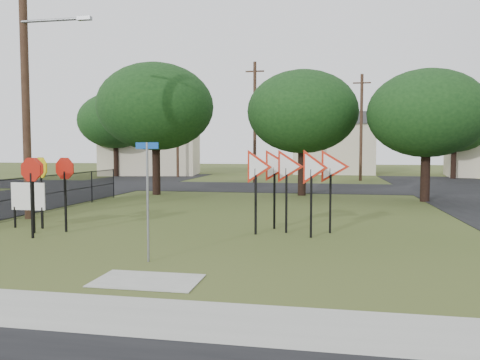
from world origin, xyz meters
name	(u,v)px	position (x,y,z in m)	size (l,w,h in m)	color
ground	(185,254)	(0.00, 0.00, 0.00)	(140.00, 140.00, 0.00)	#38471A
sidewalk	(103,313)	(0.00, -4.20, 0.01)	(30.00, 1.60, 0.02)	#9A9B93
planting_strip	(58,346)	(0.00, -5.40, 0.01)	(30.00, 0.80, 0.02)	#38471A
street_left	(13,200)	(-12.00, 10.00, 0.01)	(8.00, 50.00, 0.02)	black
street_far	(275,187)	(0.00, 20.00, 0.01)	(60.00, 8.00, 0.02)	black
curb_pad	(147,281)	(0.00, -2.40, 0.01)	(2.00, 1.20, 0.02)	#9A9B93
street_name_sign	(148,193)	(-0.57, -0.91, 1.55)	(0.55, 0.08, 2.67)	gray
stop_sign_cluster	(43,176)	(-5.05, 1.99, 1.71)	(1.78, 1.80, 2.29)	black
yield_sign_cluster	(292,171)	(2.31, 3.25, 1.88)	(3.23, 1.72, 2.57)	black
info_board	(28,198)	(-6.00, 2.62, 0.97)	(1.17, 0.05, 1.46)	black
utility_pole_main	(26,74)	(-7.24, 4.50, 5.21)	(3.55, 0.33, 10.00)	#442D1F
far_pole_a	(255,121)	(-2.00, 24.00, 4.60)	(1.40, 0.24, 9.00)	#442D1F
far_pole_b	(361,127)	(6.00, 28.00, 4.35)	(1.40, 0.24, 8.50)	#442D1F
far_pole_c	(177,126)	(-10.00, 30.00, 4.60)	(1.40, 0.24, 9.00)	#442D1F
fence_run	(49,193)	(-7.60, 6.25, 0.78)	(0.05, 11.55, 1.50)	black
house_left	(152,138)	(-14.00, 34.00, 3.65)	(10.58, 8.88, 7.20)	beige
house_mid	(334,144)	(4.00, 40.00, 3.15)	(8.40, 8.40, 6.20)	beige
tree_near_left	(156,107)	(-6.00, 14.00, 4.86)	(6.40, 6.40, 7.27)	black
tree_near_mid	(302,112)	(2.00, 15.00, 4.54)	(6.00, 6.00, 6.80)	black
tree_near_right	(427,114)	(8.00, 13.00, 4.22)	(5.60, 5.60, 6.33)	black
tree_far_left	(115,121)	(-16.00, 30.00, 5.17)	(6.80, 6.80, 7.73)	black
tree_far_right	(455,126)	(14.00, 32.00, 4.54)	(6.00, 6.00, 6.80)	black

